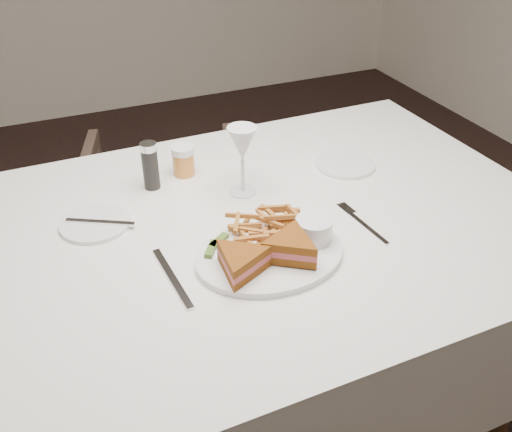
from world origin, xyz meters
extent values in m
cube|color=white|center=(0.34, -0.11, 0.38)|extent=(1.48, 1.00, 0.75)
imported|color=#47352B|center=(0.34, 0.73, 0.30)|extent=(0.71, 0.68, 0.59)
ellipsoid|color=white|center=(0.34, -0.25, 0.76)|extent=(0.32, 0.25, 0.01)
cube|color=silver|center=(0.13, -0.23, 0.75)|extent=(0.03, 0.21, 0.00)
cylinder|color=white|center=(0.02, 0.02, 0.76)|extent=(0.16, 0.16, 0.01)
cylinder|color=white|center=(0.69, 0.04, 0.76)|extent=(0.16, 0.16, 0.01)
cylinder|color=black|center=(0.19, 0.14, 0.81)|extent=(0.04, 0.04, 0.12)
cylinder|color=orange|center=(0.28, 0.17, 0.79)|extent=(0.06, 0.06, 0.08)
cube|color=#446523|center=(0.25, -0.17, 0.77)|extent=(0.05, 0.05, 0.01)
cube|color=#446523|center=(0.23, -0.19, 0.77)|extent=(0.04, 0.05, 0.01)
cylinder|color=white|center=(0.44, -0.24, 0.79)|extent=(0.08, 0.08, 0.05)
camera|label=1|loc=(-0.07, -1.11, 1.48)|focal=40.00mm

